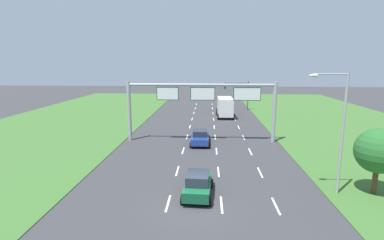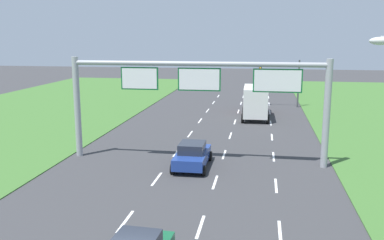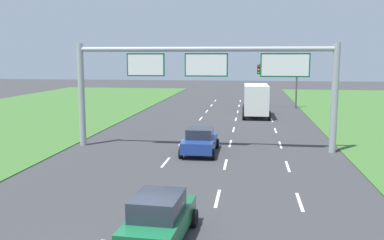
% 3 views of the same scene
% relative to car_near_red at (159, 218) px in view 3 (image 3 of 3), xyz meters
% --- Properties ---
extents(lane_dashes_inner_left, '(0.14, 68.40, 0.01)m').
position_rel_car_near_red_xyz_m(lane_dashes_inner_left, '(-1.92, 13.73, -0.83)').
color(lane_dashes_inner_left, white).
rests_on(lane_dashes_inner_left, ground_plane).
extents(lane_dashes_inner_right, '(0.14, 68.40, 0.01)m').
position_rel_car_near_red_xyz_m(lane_dashes_inner_right, '(1.58, 13.73, -0.83)').
color(lane_dashes_inner_right, white).
rests_on(lane_dashes_inner_right, ground_plane).
extents(lane_dashes_slip, '(0.14, 68.40, 0.01)m').
position_rel_car_near_red_xyz_m(lane_dashes_slip, '(5.08, 13.73, -0.83)').
color(lane_dashes_slip, white).
rests_on(lane_dashes_slip, ground_plane).
extents(car_near_red, '(2.19, 4.15, 1.68)m').
position_rel_car_near_red_xyz_m(car_near_red, '(0.00, 0.00, 0.00)').
color(car_near_red, '#145633').
rests_on(car_near_red, ground_plane).
extents(car_lead_silver, '(2.19, 4.36, 1.64)m').
position_rel_car_near_red_xyz_m(car_lead_silver, '(-0.21, 13.41, -0.03)').
color(car_lead_silver, navy).
rests_on(car_lead_silver, ground_plane).
extents(box_truck, '(2.80, 7.82, 3.31)m').
position_rel_car_near_red_xyz_m(box_truck, '(3.51, 31.43, 0.94)').
color(box_truck, '#B21E19').
rests_on(box_truck, ground_plane).
extents(sign_gantry, '(17.24, 0.44, 7.00)m').
position_rel_car_near_red_xyz_m(sign_gantry, '(0.06, 14.79, 4.11)').
color(sign_gantry, '#9EA0A5').
rests_on(sign_gantry, ground_plane).
extents(traffic_light_mast, '(4.76, 0.49, 5.60)m').
position_rel_car_near_red_xyz_m(traffic_light_mast, '(6.44, 38.85, 3.03)').
color(traffic_light_mast, '#47494F').
rests_on(traffic_light_mast, ground_plane).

